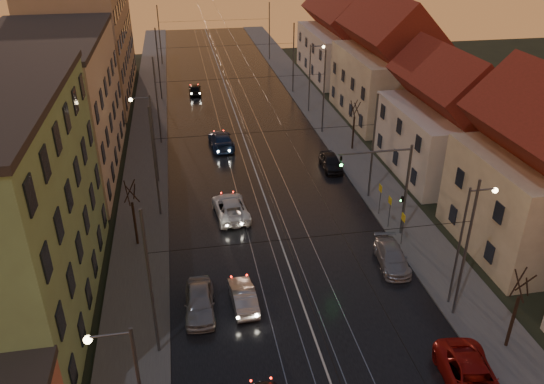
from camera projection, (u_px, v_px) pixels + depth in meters
road at (242, 135)px, 57.21m from camera, size 16.00×120.00×0.04m
sidewalk_left at (148, 140)px, 55.62m from camera, size 4.00×120.00×0.15m
sidewalk_right at (332, 128)px, 58.76m from camera, size 4.00×120.00×0.15m
tram_rail_0 at (222, 136)px, 56.85m from camera, size 0.06×120.00×0.03m
tram_rail_1 at (235, 135)px, 57.08m from camera, size 0.06×120.00×0.03m
tram_rail_2 at (250, 134)px, 57.32m from camera, size 0.06×120.00×0.03m
tram_rail_3 at (263, 133)px, 57.54m from camera, size 0.06×120.00×0.03m
apartment_left_2 at (52, 109)px, 46.45m from camera, size 10.00×20.00×12.00m
apartment_left_3 at (85, 40)px, 66.88m from camera, size 10.00×24.00×14.00m
house_right_1 at (539, 178)px, 35.59m from camera, size 8.67×10.20×10.80m
house_right_2 at (447, 123)px, 47.29m from camera, size 9.18×12.24×9.20m
house_right_3 at (387, 67)px, 59.80m from camera, size 9.18×14.28×11.50m
house_right_4 at (340, 41)px, 75.83m from camera, size 9.18×16.32×10.00m
catenary_pole_l_1 at (151, 286)px, 26.78m from camera, size 0.16×0.16×9.00m
catenary_pole_r_1 at (465, 252)px, 29.49m from camera, size 0.16×0.16×9.00m
catenary_pole_l_2 at (155, 164)px, 39.84m from camera, size 0.16×0.16×9.00m
catenary_pole_r_2 at (373, 148)px, 42.55m from camera, size 0.16×0.16×9.00m
catenary_pole_l_3 at (157, 102)px, 52.90m from camera, size 0.16×0.16×9.00m
catenary_pole_r_3 at (324, 93)px, 55.61m from camera, size 0.16×0.16×9.00m
catenary_pole_l_4 at (159, 65)px, 65.96m from camera, size 0.16×0.16×9.00m
catenary_pole_r_4 at (293, 59)px, 68.67m from camera, size 0.16×0.16×9.00m
catenary_pole_l_5 at (160, 36)px, 81.63m from camera, size 0.16×0.16×9.00m
catenary_pole_r_5 at (269, 32)px, 84.34m from camera, size 0.16×0.16×9.00m
street_lamp_1 at (466, 236)px, 30.26m from camera, size 1.75×0.32×8.00m
street_lamp_2 at (150, 131)px, 44.81m from camera, size 1.75×0.32×8.00m
street_lamp_3 at (312, 72)px, 61.60m from camera, size 1.75×0.32×8.00m
traffic_light_mast at (394, 180)px, 37.18m from camera, size 5.30×0.32×7.20m
bare_tree_0 at (134, 215)px, 37.05m from camera, size 1.09×1.09×5.11m
bare_tree_1 at (515, 312)px, 28.07m from camera, size 1.09×1.09×5.11m
bare_tree_2 at (354, 127)px, 52.48m from camera, size 1.09×1.09×5.11m
driving_car_1 at (243, 296)px, 32.11m from camera, size 1.57×4.00×1.30m
driving_car_2 at (231, 208)px, 41.61m from camera, size 2.80×5.38×1.45m
driving_car_3 at (221, 140)px, 53.86m from camera, size 2.53×5.57×1.58m
driving_car_4 at (195, 89)px, 69.76m from camera, size 1.64×3.94×1.33m
parked_left_3 at (200, 302)px, 31.48m from camera, size 1.94×4.45×1.49m
parked_right_0 at (473, 380)px, 26.16m from camera, size 3.25×5.77×1.52m
parked_right_1 at (392, 257)px, 35.77m from camera, size 2.31×4.62×1.29m
parked_right_2 at (331, 162)px, 49.25m from camera, size 1.81×4.21×1.42m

